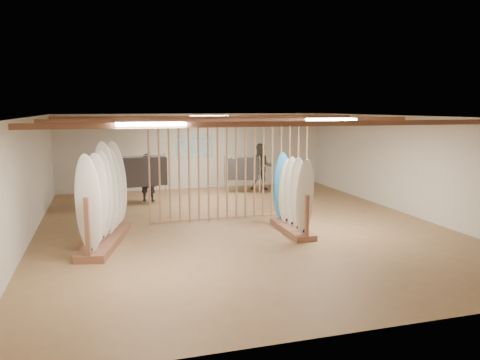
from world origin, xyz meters
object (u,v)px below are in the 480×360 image
object	(u,v)px
rack_left	(104,211)
clothing_rack_a	(144,172)
rack_right	(292,207)
shopper_a	(148,174)
clothing_rack_b	(242,169)
shopper_b	(262,164)

from	to	relation	value
rack_left	clothing_rack_a	world-z (taller)	rack_left
rack_right	shopper_a	bearing A→B (deg)	123.33
rack_right	clothing_rack_a	size ratio (longest dim) A/B	1.21
rack_right	rack_left	bearing A→B (deg)	178.86
clothing_rack_a	clothing_rack_b	size ratio (longest dim) A/B	1.19
rack_right	shopper_a	world-z (taller)	rack_right
rack_left	clothing_rack_b	bearing A→B (deg)	61.85
rack_right	clothing_rack_b	bearing A→B (deg)	87.82
rack_left	rack_right	world-z (taller)	rack_left
rack_right	clothing_rack_a	world-z (taller)	rack_right
shopper_a	shopper_b	size ratio (longest dim) A/B	0.91
clothing_rack_a	clothing_rack_b	xyz separation A→B (m)	(3.50, 0.95, -0.16)
shopper_a	shopper_b	world-z (taller)	shopper_b
clothing_rack_a	shopper_a	size ratio (longest dim) A/B	0.89
rack_left	clothing_rack_a	distance (m)	4.44
rack_left	shopper_b	size ratio (longest dim) A/B	1.43
rack_left	clothing_rack_a	xyz separation A→B (m)	(1.26, 4.25, 0.28)
clothing_rack_a	shopper_b	bearing A→B (deg)	7.28
shopper_a	clothing_rack_a	bearing A→B (deg)	95.13
rack_left	shopper_a	distance (m)	4.87
shopper_b	rack_right	bearing A→B (deg)	-85.77
clothing_rack_b	shopper_a	xyz separation A→B (m)	(-3.37, -0.54, 0.02)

